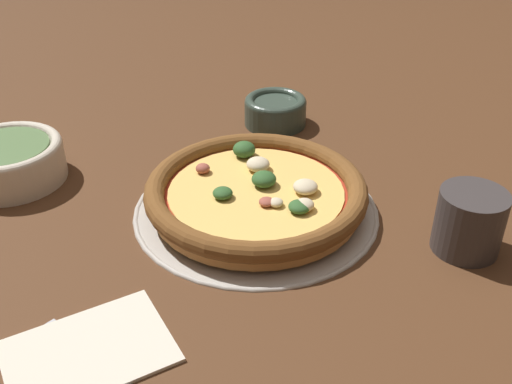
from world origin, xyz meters
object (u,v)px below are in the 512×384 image
at_px(pizza, 256,193).
at_px(drinking_cup, 469,222).
at_px(napkin, 88,350).
at_px(fork, 114,378).
at_px(bowl_near, 275,110).
at_px(bowl_far, 9,159).
at_px(pizza_tray, 256,208).

height_order(pizza, drinking_cup, drinking_cup).
relative_size(pizza, drinking_cup, 3.63).
bearing_deg(napkin, fork, 113.28).
relative_size(bowl_near, bowl_far, 0.68).
xyz_separation_m(bowl_far, fork, (-0.07, 0.40, -0.03)).
height_order(drinking_cup, napkin, drinking_cup).
distance_m(pizza, bowl_near, 0.26).
distance_m(pizza, bowl_far, 0.35).
relative_size(drinking_cup, napkin, 0.47).
xyz_separation_m(pizza, bowl_near, (-0.12, -0.22, -0.00)).
distance_m(pizza, drinking_cup, 0.26).
distance_m(pizza_tray, bowl_near, 0.26).
xyz_separation_m(pizza, drinking_cup, (-0.20, 0.16, 0.01)).
distance_m(pizza_tray, pizza, 0.02).
distance_m(pizza_tray, fork, 0.30).
relative_size(pizza, fork, 1.60).
height_order(bowl_near, fork, bowl_near).
bearing_deg(pizza, fork, 43.34).
xyz_separation_m(pizza_tray, bowl_near, (-0.12, -0.23, 0.02)).
distance_m(bowl_near, drinking_cup, 0.40).
relative_size(pizza_tray, drinking_cup, 4.03).
height_order(pizza, bowl_near, pizza).
xyz_separation_m(bowl_near, napkin, (0.36, 0.39, -0.02)).
bearing_deg(bowl_near, pizza_tray, 61.51).
bearing_deg(fork, bowl_far, 162.62).
relative_size(napkin, fork, 0.94).
bearing_deg(bowl_far, pizza, 145.72).
distance_m(bowl_near, bowl_far, 0.41).
distance_m(drinking_cup, fork, 0.42).
distance_m(bowl_far, fork, 0.41).
xyz_separation_m(pizza_tray, drinking_cup, (-0.20, 0.16, 0.03)).
height_order(pizza, bowl_far, bowl_far).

